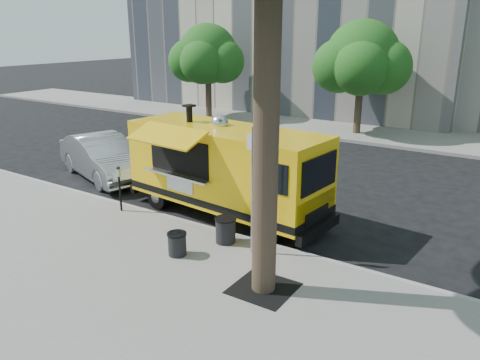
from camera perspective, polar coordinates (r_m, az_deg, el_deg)
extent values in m
plane|color=black|center=(13.15, -0.79, -5.16)|extent=(120.00, 120.00, 0.00)
cube|color=gray|center=(10.38, -13.44, -11.92)|extent=(60.00, 6.00, 0.15)
cube|color=#999993|center=(12.42, -3.19, -6.25)|extent=(60.00, 0.14, 0.16)
cube|color=gray|center=(25.01, 16.76, 5.44)|extent=(60.00, 5.00, 0.15)
cylinder|color=#33261C|center=(8.52, 3.21, 6.02)|extent=(0.48, 0.48, 6.50)
cube|color=black|center=(9.72, 2.87, -13.04)|extent=(1.20, 1.20, 0.02)
cylinder|color=#33261C|center=(28.16, -3.85, 10.32)|extent=(0.36, 0.36, 2.60)
sphere|color=#144D14|center=(27.95, -3.96, 15.09)|extent=(3.42, 3.42, 3.42)
cylinder|color=#33261C|center=(24.31, 14.22, 8.61)|extent=(0.36, 0.36, 2.60)
sphere|color=#144D14|center=(24.06, 14.66, 14.26)|extent=(3.60, 3.60, 3.60)
cylinder|color=silver|center=(10.55, 1.49, -1.48)|extent=(0.06, 0.06, 3.00)
cube|color=white|center=(10.23, 1.55, 4.61)|extent=(0.28, 0.02, 0.35)
cylinder|color=black|center=(13.80, -14.40, -1.60)|extent=(0.06, 0.06, 1.05)
cube|color=silver|center=(13.61, -14.60, 0.88)|extent=(0.10, 0.08, 0.22)
sphere|color=black|center=(13.57, -14.65, 1.40)|extent=(0.11, 0.11, 0.11)
cube|color=yellow|center=(13.11, -1.77, 1.82)|extent=(6.06, 2.57, 2.13)
cube|color=black|center=(13.38, -1.73, -1.75)|extent=(6.08, 2.59, 0.20)
cube|color=black|center=(11.87, 9.55, -5.91)|extent=(0.37, 1.90, 0.27)
cube|color=black|center=(15.49, -10.29, -0.22)|extent=(0.37, 1.90, 0.27)
cube|color=black|center=(11.39, 9.66, 0.85)|extent=(0.21, 1.59, 0.86)
cylinder|color=black|center=(11.71, 3.29, -6.26)|extent=(0.75, 0.32, 0.73)
cylinder|color=black|center=(13.00, 7.57, -3.86)|extent=(0.75, 0.32, 0.73)
cylinder|color=black|center=(14.22, -9.92, -2.05)|extent=(0.75, 0.32, 0.73)
cylinder|color=black|center=(15.30, -5.27, -0.41)|extent=(0.75, 0.32, 0.73)
cube|color=black|center=(12.90, -7.25, 2.98)|extent=(2.18, 0.39, 0.95)
cube|color=silver|center=(12.94, -7.67, 0.63)|extent=(2.40, 0.58, 0.06)
cube|color=yellow|center=(12.43, -8.96, 5.40)|extent=(2.35, 1.08, 0.39)
cube|color=white|center=(13.08, -7.37, -0.45)|extent=(1.00, 0.14, 0.45)
cylinder|color=black|center=(13.72, -6.19, 7.99)|extent=(0.18, 0.18, 0.50)
sphere|color=silver|center=(13.22, -2.51, 6.89)|extent=(0.51, 0.51, 0.51)
sphere|color=maroon|center=(13.46, -7.85, 3.36)|extent=(0.76, 0.76, 0.76)
cylinder|color=#FF590C|center=(13.34, -8.54, 2.62)|extent=(0.32, 0.14, 0.31)
imported|color=silver|center=(17.52, -16.32, 2.69)|extent=(4.94, 3.04, 1.54)
cylinder|color=black|center=(11.00, -7.67, -7.72)|extent=(0.42, 0.42, 0.55)
cylinder|color=black|center=(10.89, -7.72, -6.51)|extent=(0.46, 0.46, 0.04)
cylinder|color=black|center=(11.50, -1.78, -6.12)|extent=(0.49, 0.49, 0.64)
cylinder|color=black|center=(11.39, -1.79, -4.75)|extent=(0.53, 0.53, 0.04)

